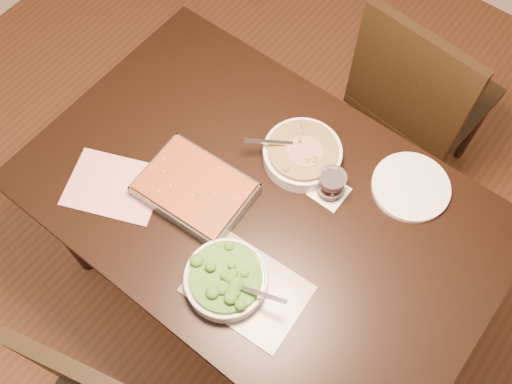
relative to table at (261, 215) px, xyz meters
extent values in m
plane|color=#412812|center=(0.00, 0.00, -0.65)|extent=(4.00, 4.00, 0.00)
cube|color=black|center=(0.00, 0.00, 0.08)|extent=(1.40, 0.90, 0.04)
cube|color=black|center=(0.00, 0.00, 0.01)|extent=(1.26, 0.76, 0.08)
cylinder|color=black|center=(-0.62, -0.37, -0.30)|extent=(0.07, 0.07, 0.71)
cylinder|color=black|center=(-0.62, 0.37, -0.30)|extent=(0.07, 0.07, 0.71)
cylinder|color=black|center=(0.62, 0.37, -0.30)|extent=(0.07, 0.07, 0.71)
cube|color=#B93538|center=(-0.38, -0.23, 0.10)|extent=(0.33, 0.29, 0.01)
cube|color=#25262D|center=(0.14, -0.24, 0.10)|extent=(0.33, 0.24, 0.01)
cube|color=white|center=(0.14, 0.15, 0.10)|extent=(0.10, 0.10, 0.00)
cylinder|color=silver|center=(0.01, 0.19, 0.12)|extent=(0.24, 0.24, 0.05)
torus|color=silver|center=(0.01, 0.19, 0.14)|extent=(0.24, 0.24, 0.01)
cylinder|color=#37270F|center=(0.01, 0.19, 0.15)|extent=(0.21, 0.21, 0.02)
cube|color=silver|center=(-0.04, 0.14, 0.16)|extent=(0.12, 0.11, 0.05)
cylinder|color=maroon|center=(0.02, 0.19, 0.16)|extent=(0.11, 0.11, 0.00)
cylinder|color=silver|center=(0.08, -0.26, 0.12)|extent=(0.23, 0.23, 0.04)
torus|color=silver|center=(0.08, -0.26, 0.14)|extent=(0.23, 0.23, 0.01)
cylinder|color=#255213|center=(0.08, -0.26, 0.15)|extent=(0.20, 0.20, 0.02)
cube|color=silver|center=(0.15, -0.24, 0.16)|extent=(0.15, 0.05, 0.05)
cube|color=silver|center=(-0.17, -0.10, 0.10)|extent=(0.33, 0.25, 0.01)
cube|color=#59210C|center=(-0.17, -0.10, 0.13)|extent=(0.31, 0.23, 0.05)
cube|color=silver|center=(-0.18, 0.01, 0.12)|extent=(0.32, 0.02, 0.04)
cube|color=silver|center=(-0.16, -0.21, 0.12)|extent=(0.32, 0.02, 0.04)
cube|color=silver|center=(-0.01, -0.09, 0.12)|extent=(0.02, 0.23, 0.04)
cube|color=silver|center=(-0.32, -0.11, 0.12)|extent=(0.02, 0.23, 0.04)
cylinder|color=black|center=(0.14, 0.15, 0.13)|extent=(0.07, 0.07, 0.07)
cylinder|color=silver|center=(0.14, 0.15, 0.18)|extent=(0.08, 0.08, 0.02)
cylinder|color=silver|center=(0.32, 0.31, 0.10)|extent=(0.23, 0.23, 0.02)
cube|color=black|center=(0.13, 0.87, -0.20)|extent=(0.49, 0.49, 0.04)
cylinder|color=black|center=(0.35, 1.05, -0.44)|extent=(0.04, 0.04, 0.44)
cylinder|color=black|center=(0.31, 0.66, -0.44)|extent=(0.04, 0.04, 0.44)
cylinder|color=black|center=(-0.04, 1.09, -0.44)|extent=(0.04, 0.04, 0.44)
cylinder|color=black|center=(-0.08, 0.70, -0.44)|extent=(0.04, 0.04, 0.44)
cube|color=black|center=(0.11, 0.67, 0.06)|extent=(0.45, 0.08, 0.48)
camera|label=1|loc=(0.45, -0.60, 1.60)|focal=40.00mm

